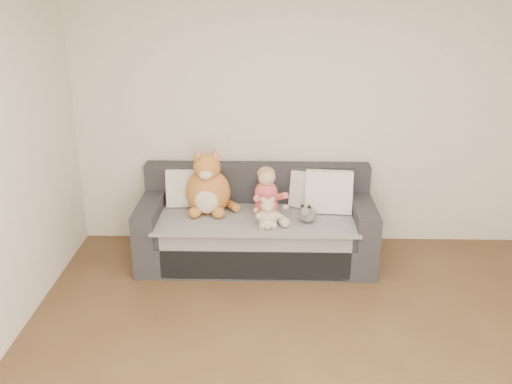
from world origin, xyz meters
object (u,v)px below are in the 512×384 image
Objects in this scene: plush_cat at (208,188)px; sippy_cup at (267,220)px; toddler at (267,196)px; sofa at (256,228)px; teddy_bear at (268,215)px.

plush_cat is 0.66m from sippy_cup.
plush_cat is at bearing 153.79° from toddler.
sofa is at bearing -0.51° from plush_cat.
toddler is at bearing 85.06° from teddy_bear.
sofa reaches higher than teddy_bear.
sofa is at bearing 102.15° from teddy_bear.
sofa is 0.39m from toddler.
teddy_bear is at bearing -71.69° from sofa.
toddler is at bearing -9.31° from plush_cat.
sippy_cup is at bearing -72.82° from sofa.
teddy_bear is (0.56, -0.33, -0.12)m from plush_cat.
plush_cat reaches higher than toddler.
sofa is 0.60m from plush_cat.
plush_cat is (-0.45, 0.01, 0.40)m from sofa.
toddler reaches higher than sippy_cup.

